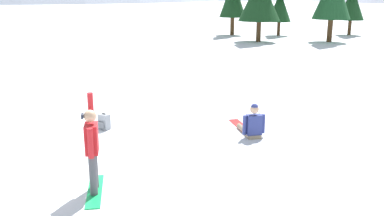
% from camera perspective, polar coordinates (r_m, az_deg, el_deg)
% --- Properties ---
extents(ground_plane, '(800.00, 800.00, 0.00)m').
position_cam_1_polar(ground_plane, '(10.26, -13.59, -7.16)').
color(ground_plane, white).
extents(snowboarder_foreground, '(0.68, 1.49, 1.94)m').
position_cam_1_polar(snowboarder_foreground, '(8.55, -13.03, -5.17)').
color(snowboarder_foreground, '#19B259').
rests_on(snowboarder_foreground, ground_plane).
extents(snowboarder_midground, '(1.04, 1.83, 0.95)m').
position_cam_1_polar(snowboarder_midground, '(11.85, 7.83, -2.13)').
color(snowboarder_midground, gray).
rests_on(snowboarder_midground, ground_plane).
extents(backpack_grey, '(0.38, 0.36, 0.47)m').
position_cam_1_polar(backpack_grey, '(12.56, -11.53, -1.82)').
color(backpack_grey, gray).
rests_on(backpack_grey, ground_plane).
extents(pine_tree_young, '(1.99, 1.99, 5.41)m').
position_cam_1_polar(pine_tree_young, '(38.68, 11.53, 13.69)').
color(pine_tree_young, '#472D19').
rests_on(pine_tree_young, ground_plane).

